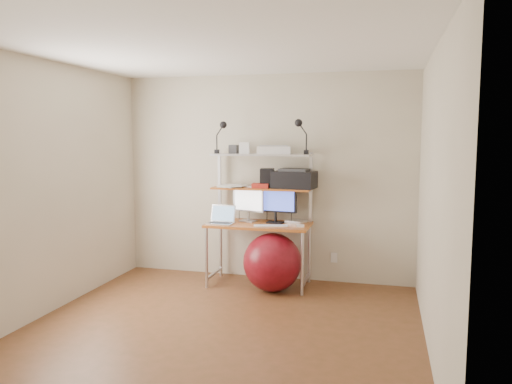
# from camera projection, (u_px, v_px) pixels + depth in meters

# --- Properties ---
(room) EXTENTS (3.60, 3.60, 3.60)m
(room) POSITION_uv_depth(u_px,v_px,m) (219.00, 194.00, 4.40)
(room) COLOR brown
(room) RESTS_ON ground
(computer_desk) EXTENTS (1.20, 0.60, 1.57)m
(computer_desk) POSITION_uv_depth(u_px,v_px,m) (260.00, 204.00, 5.88)
(computer_desk) COLOR #C16F25
(computer_desk) RESTS_ON ground
(desktop) EXTENTS (1.20, 0.60, 0.00)m
(desktop) POSITION_uv_depth(u_px,v_px,m) (259.00, 223.00, 5.85)
(desktop) COLOR #C16F25
(desktop) RESTS_ON computer_desk
(mid_shelf) EXTENTS (1.18, 0.34, 0.00)m
(mid_shelf) POSITION_uv_depth(u_px,v_px,m) (262.00, 187.00, 5.92)
(mid_shelf) COLOR #C16F25
(mid_shelf) RESTS_ON computer_desk
(top_shelf) EXTENTS (1.18, 0.34, 0.00)m
(top_shelf) POSITION_uv_depth(u_px,v_px,m) (262.00, 154.00, 5.88)
(top_shelf) COLOR silver
(top_shelf) RESTS_ON computer_desk
(floor) EXTENTS (3.60, 3.60, 0.00)m
(floor) POSITION_uv_depth(u_px,v_px,m) (220.00, 330.00, 4.54)
(floor) COLOR brown
(floor) RESTS_ON ground
(wall_outlet) EXTENTS (0.08, 0.01, 0.12)m
(wall_outlet) POSITION_uv_depth(u_px,v_px,m) (334.00, 258.00, 6.02)
(wall_outlet) COLOR white
(wall_outlet) RESTS_ON room
(monitor_silver) EXTENTS (0.41, 0.19, 0.46)m
(monitor_silver) POSITION_uv_depth(u_px,v_px,m) (248.00, 201.00, 5.96)
(monitor_silver) COLOR #ADADB2
(monitor_silver) RESTS_ON desktop
(monitor_black) EXTENTS (0.51, 0.16, 0.51)m
(monitor_black) POSITION_uv_depth(u_px,v_px,m) (276.00, 201.00, 5.86)
(monitor_black) COLOR black
(monitor_black) RESTS_ON desktop
(laptop) EXTENTS (0.33, 0.28, 0.27)m
(laptop) POSITION_uv_depth(u_px,v_px,m) (222.00, 220.00, 5.84)
(laptop) COLOR silver
(laptop) RESTS_ON desktop
(keyboard) EXTENTS (0.40, 0.21, 0.01)m
(keyboard) POSITION_uv_depth(u_px,v_px,m) (271.00, 226.00, 5.66)
(keyboard) COLOR white
(keyboard) RESTS_ON desktop
(mouse) EXTENTS (0.10, 0.07, 0.02)m
(mouse) POSITION_uv_depth(u_px,v_px,m) (300.00, 226.00, 5.61)
(mouse) COLOR white
(mouse) RESTS_ON desktop
(mac_mini) EXTENTS (0.26, 0.26, 0.04)m
(mac_mini) POSITION_uv_depth(u_px,v_px,m) (296.00, 222.00, 5.85)
(mac_mini) COLOR silver
(mac_mini) RESTS_ON desktop
(phone) EXTENTS (0.10, 0.13, 0.01)m
(phone) POSITION_uv_depth(u_px,v_px,m) (260.00, 225.00, 5.70)
(phone) COLOR black
(phone) RESTS_ON desktop
(printer) EXTENTS (0.52, 0.38, 0.23)m
(printer) POSITION_uv_depth(u_px,v_px,m) (294.00, 179.00, 5.84)
(printer) COLOR black
(printer) RESTS_ON mid_shelf
(nas_cube) EXTENTS (0.17, 0.17, 0.23)m
(nas_cube) POSITION_uv_depth(u_px,v_px,m) (267.00, 178.00, 5.89)
(nas_cube) COLOR black
(nas_cube) RESTS_ON mid_shelf
(red_box) EXTENTS (0.21, 0.15, 0.05)m
(red_box) POSITION_uv_depth(u_px,v_px,m) (260.00, 186.00, 5.87)
(red_box) COLOR #AE261B
(red_box) RESTS_ON mid_shelf
(scanner) EXTENTS (0.43, 0.32, 0.10)m
(scanner) POSITION_uv_depth(u_px,v_px,m) (274.00, 150.00, 5.85)
(scanner) COLOR white
(scanner) RESTS_ON top_shelf
(box_white) EXTENTS (0.13, 0.11, 0.14)m
(box_white) POSITION_uv_depth(u_px,v_px,m) (244.00, 148.00, 5.88)
(box_white) COLOR white
(box_white) RESTS_ON top_shelf
(box_grey) EXTENTS (0.11, 0.11, 0.10)m
(box_grey) POSITION_uv_depth(u_px,v_px,m) (234.00, 149.00, 6.02)
(box_grey) COLOR #313133
(box_grey) RESTS_ON top_shelf
(clip_lamp_left) EXTENTS (0.15, 0.08, 0.38)m
(clip_lamp_left) POSITION_uv_depth(u_px,v_px,m) (222.00, 130.00, 5.91)
(clip_lamp_left) COLOR black
(clip_lamp_left) RESTS_ON top_shelf
(clip_lamp_right) EXTENTS (0.16, 0.09, 0.40)m
(clip_lamp_right) POSITION_uv_depth(u_px,v_px,m) (300.00, 129.00, 5.66)
(clip_lamp_right) COLOR black
(clip_lamp_right) RESTS_ON top_shelf
(exercise_ball) EXTENTS (0.66, 0.66, 0.66)m
(exercise_ball) POSITION_uv_depth(u_px,v_px,m) (272.00, 262.00, 5.66)
(exercise_ball) COLOR maroon
(exercise_ball) RESTS_ON floor
(paper_stack) EXTENTS (0.41, 0.41, 0.02)m
(paper_stack) POSITION_uv_depth(u_px,v_px,m) (231.00, 186.00, 6.02)
(paper_stack) COLOR white
(paper_stack) RESTS_ON mid_shelf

